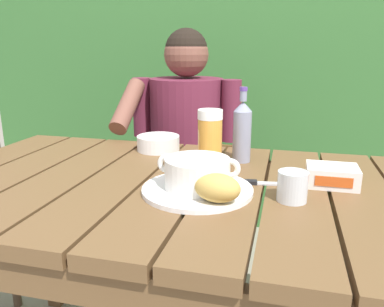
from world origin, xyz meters
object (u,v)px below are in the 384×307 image
at_px(bread_roll, 217,188).
at_px(diner_bowl, 158,143).
at_px(water_glass_small, 292,186).
at_px(table_knife, 256,183).
at_px(person_eating, 184,144).
at_px(beer_bottle, 242,131).
at_px(butter_tub, 332,176).
at_px(beer_glass, 210,138).
at_px(chair_near_diner, 195,182).
at_px(soup_bowl, 197,172).
at_px(serving_plate, 197,190).

xyz_separation_m(bread_roll, diner_bowl, (-0.29, 0.43, -0.02)).
height_order(water_glass_small, table_knife, water_glass_small).
distance_m(bread_roll, table_knife, 0.19).
xyz_separation_m(person_eating, table_knife, (0.37, -0.61, 0.07)).
bearing_deg(person_eating, water_glass_small, -56.88).
relative_size(beer_bottle, butter_tub, 1.81).
bearing_deg(water_glass_small, beer_glass, 137.33).
relative_size(person_eating, table_knife, 7.10).
height_order(bread_roll, beer_bottle, beer_bottle).
distance_m(person_eating, beer_glass, 0.55).
relative_size(chair_near_diner, table_knife, 5.54).
bearing_deg(soup_bowl, water_glass_small, -0.21).
xyz_separation_m(beer_bottle, table_knife, (0.06, -0.20, -0.10)).
xyz_separation_m(person_eating, soup_bowl, (0.23, -0.70, 0.11)).
bearing_deg(soup_bowl, chair_near_diner, 104.13).
xyz_separation_m(serving_plate, beer_bottle, (0.07, 0.29, 0.09)).
relative_size(water_glass_small, diner_bowl, 0.48).
bearing_deg(soup_bowl, table_knife, 33.88).
relative_size(serving_plate, diner_bowl, 1.87).
distance_m(beer_bottle, table_knife, 0.23).
distance_m(soup_bowl, water_glass_small, 0.23).
bearing_deg(diner_bowl, water_glass_small, -38.34).
relative_size(serving_plate, water_glass_small, 3.87).
xyz_separation_m(chair_near_diner, beer_bottle, (0.30, -0.61, 0.41)).
relative_size(beer_glass, butter_tub, 1.33).
bearing_deg(beer_bottle, table_knife, -72.39).
height_order(water_glass_small, butter_tub, water_glass_small).
bearing_deg(bread_roll, beer_glass, 104.83).
relative_size(person_eating, serving_plate, 4.32).
relative_size(butter_tub, diner_bowl, 0.87).
bearing_deg(diner_bowl, table_knife, -36.28).
xyz_separation_m(person_eating, bread_roll, (0.29, -0.78, 0.11)).
bearing_deg(bread_roll, table_knife, 66.37).
bearing_deg(person_eating, serving_plate, -71.87).
height_order(serving_plate, soup_bowl, soup_bowl).
xyz_separation_m(soup_bowl, beer_bottle, (0.07, 0.29, 0.05)).
distance_m(serving_plate, beer_glass, 0.24).
height_order(soup_bowl, butter_tub, soup_bowl).
distance_m(person_eating, bread_roll, 0.84).
distance_m(beer_bottle, butter_tub, 0.31).
relative_size(beer_bottle, water_glass_small, 3.26).
xyz_separation_m(person_eating, serving_plate, (0.23, -0.70, 0.07)).
height_order(beer_glass, beer_bottle, beer_bottle).
height_order(soup_bowl, bread_roll, soup_bowl).
distance_m(beer_glass, table_knife, 0.22).
relative_size(serving_plate, beer_bottle, 1.19).
bearing_deg(serving_plate, chair_near_diner, 104.13).
bearing_deg(table_knife, serving_plate, -146.12).
bearing_deg(butter_tub, soup_bowl, -158.03).
relative_size(soup_bowl, butter_tub, 1.64).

